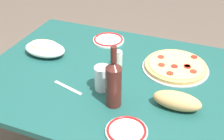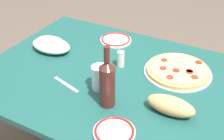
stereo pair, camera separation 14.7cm
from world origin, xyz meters
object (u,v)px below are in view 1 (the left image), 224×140
side_plate_near (127,131)px  spice_shaker (119,59)px  dining_table (112,91)px  baked_pasta_dish (45,48)px  water_glass (102,78)px  wine_bottle (114,83)px  pepperoni_pizza (176,66)px  bread_loaf (177,101)px  side_plate_far (109,40)px

side_plate_near → spice_shaker: size_ratio=1.94×
dining_table → side_plate_near: (0.20, -0.35, 0.11)m
baked_pasta_dish → water_glass: bearing=-22.7°
dining_table → spice_shaker: (0.00, 0.10, 0.15)m
baked_pasta_dish → wine_bottle: wine_bottle is taller
pepperoni_pizza → spice_shaker: 0.30m
baked_pasta_dish → bread_loaf: 0.80m
pepperoni_pizza → water_glass: 0.42m
bread_loaf → spice_shaker: (-0.35, 0.23, 0.00)m
wine_bottle → bread_loaf: 0.28m
dining_table → baked_pasta_dish: size_ratio=5.50×
side_plate_far → water_glass: bearing=-71.9°
side_plate_near → wine_bottle: bearing=127.7°
wine_bottle → side_plate_far: 0.60m
side_plate_near → side_plate_far: bearing=117.3°
pepperoni_pizza → side_plate_far: (-0.44, 0.15, -0.01)m
bread_loaf → spice_shaker: spice_shaker is taller
side_plate_far → bread_loaf: 0.69m
dining_table → baked_pasta_dish: 0.45m
baked_pasta_dish → water_glass: 0.46m
wine_bottle → side_plate_near: size_ratio=1.73×
side_plate_far → bread_loaf: bread_loaf is taller
baked_pasta_dish → side_plate_near: bearing=-32.9°
side_plate_far → spice_shaker: 0.28m
water_glass → bread_loaf: 0.36m
water_glass → bread_loaf: water_glass is taller
baked_pasta_dish → wine_bottle: size_ratio=0.82×
water_glass → spice_shaker: bearing=88.7°
baked_pasta_dish → wine_bottle: 0.58m
dining_table → wine_bottle: 0.32m
baked_pasta_dish → wine_bottle: bearing=-27.0°
baked_pasta_dish → wine_bottle: (0.51, -0.26, 0.08)m
wine_bottle → side_plate_near: wine_bottle is taller
baked_pasta_dish → side_plate_far: size_ratio=1.26×
wine_bottle → side_plate_near: bearing=-52.3°
side_plate_far → spice_shaker: spice_shaker is taller
side_plate_far → pepperoni_pizza: bearing=-19.3°
baked_pasta_dish → dining_table: bearing=-7.1°
water_glass → side_plate_far: size_ratio=0.64×
wine_bottle → spice_shaker: (-0.09, 0.31, -0.07)m
wine_bottle → water_glass: wine_bottle is taller
pepperoni_pizza → spice_shaker: bearing=-164.1°
dining_table → wine_bottle: wine_bottle is taller
water_glass → side_plate_near: 0.31m
wine_bottle → bread_loaf: wine_bottle is taller
baked_pasta_dish → spice_shaker: size_ratio=2.76×
spice_shaker → bread_loaf: bearing=-33.2°
side_plate_near → side_plate_far: size_ratio=0.88×
side_plate_near → spice_shaker: bearing=113.9°
side_plate_near → spice_shaker: 0.49m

